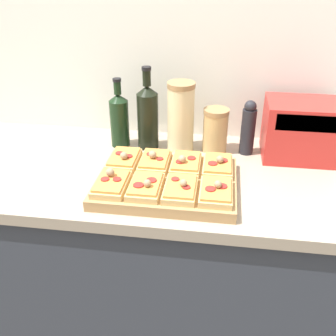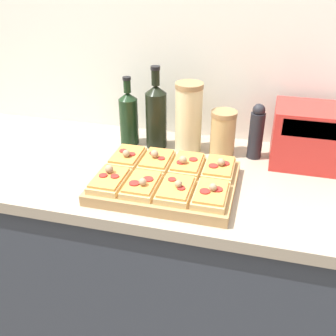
{
  "view_description": "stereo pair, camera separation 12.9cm",
  "coord_description": "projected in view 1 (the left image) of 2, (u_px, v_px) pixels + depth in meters",
  "views": [
    {
      "loc": [
        0.16,
        -0.88,
        1.56
      ],
      "look_at": [
        0.01,
        0.23,
        0.94
      ],
      "focal_mm": 42.0,
      "sensor_mm": 36.0,
      "label": 1
    },
    {
      "loc": [
        0.29,
        -0.86,
        1.56
      ],
      "look_at": [
        0.01,
        0.23,
        0.94
      ],
      "focal_mm": 42.0,
      "sensor_mm": 36.0,
      "label": 2
    }
  ],
  "objects": [
    {
      "name": "wall_back",
      "position": [
        183.0,
        43.0,
        1.52
      ],
      "size": [
        6.0,
        0.06,
        2.5
      ],
      "color": "silver",
      "rests_on": "ground_plane"
    },
    {
      "name": "kitchen_counter",
      "position": [
        170.0,
        263.0,
        1.61
      ],
      "size": [
        2.63,
        0.67,
        0.88
      ],
      "color": "#333842",
      "rests_on": "ground_plane"
    },
    {
      "name": "cutting_board",
      "position": [
        167.0,
        182.0,
        1.28
      ],
      "size": [
        0.45,
        0.35,
        0.04
      ],
      "primitive_type": "cube",
      "color": "#A37A4C",
      "rests_on": "kitchen_counter"
    },
    {
      "name": "pizza_slice_back_left",
      "position": [
        124.0,
        159.0,
        1.36
      ],
      "size": [
        0.1,
        0.15,
        0.05
      ],
      "color": "tan",
      "rests_on": "cutting_board"
    },
    {
      "name": "pizza_slice_back_midleft",
      "position": [
        155.0,
        161.0,
        1.35
      ],
      "size": [
        0.1,
        0.15,
        0.06
      ],
      "color": "tan",
      "rests_on": "cutting_board"
    },
    {
      "name": "pizza_slice_back_midright",
      "position": [
        186.0,
        163.0,
        1.33
      ],
      "size": [
        0.1,
        0.15,
        0.05
      ],
      "color": "tan",
      "rests_on": "cutting_board"
    },
    {
      "name": "pizza_slice_back_right",
      "position": [
        218.0,
        165.0,
        1.32
      ],
      "size": [
        0.1,
        0.15,
        0.05
      ],
      "color": "tan",
      "rests_on": "cutting_board"
    },
    {
      "name": "pizza_slice_front_left",
      "position": [
        111.0,
        183.0,
        1.22
      ],
      "size": [
        0.1,
        0.15,
        0.06
      ],
      "color": "tan",
      "rests_on": "cutting_board"
    },
    {
      "name": "pizza_slice_front_midleft",
      "position": [
        146.0,
        186.0,
        1.2
      ],
      "size": [
        0.1,
        0.15,
        0.05
      ],
      "color": "tan",
      "rests_on": "cutting_board"
    },
    {
      "name": "pizza_slice_front_midright",
      "position": [
        180.0,
        189.0,
        1.19
      ],
      "size": [
        0.1,
        0.15,
        0.05
      ],
      "color": "tan",
      "rests_on": "cutting_board"
    },
    {
      "name": "pizza_slice_front_right",
      "position": [
        216.0,
        191.0,
        1.18
      ],
      "size": [
        0.1,
        0.15,
        0.05
      ],
      "color": "tan",
      "rests_on": "cutting_board"
    },
    {
      "name": "olive_oil_bottle",
      "position": [
        119.0,
        119.0,
        1.52
      ],
      "size": [
        0.07,
        0.07,
        0.27
      ],
      "color": "black",
      "rests_on": "kitchen_counter"
    },
    {
      "name": "wine_bottle",
      "position": [
        148.0,
        116.0,
        1.5
      ],
      "size": [
        0.08,
        0.08,
        0.32
      ],
      "color": "black",
      "rests_on": "kitchen_counter"
    },
    {
      "name": "grain_jar_tall",
      "position": [
        181.0,
        117.0,
        1.48
      ],
      "size": [
        0.1,
        0.1,
        0.27
      ],
      "color": "beige",
      "rests_on": "kitchen_counter"
    },
    {
      "name": "grain_jar_short",
      "position": [
        215.0,
        130.0,
        1.49
      ],
      "size": [
        0.1,
        0.1,
        0.17
      ],
      "color": "tan",
      "rests_on": "kitchen_counter"
    },
    {
      "name": "pepper_mill",
      "position": [
        248.0,
        128.0,
        1.46
      ],
      "size": [
        0.05,
        0.05,
        0.21
      ],
      "color": "black",
      "rests_on": "kitchen_counter"
    },
    {
      "name": "toaster_oven",
      "position": [
        300.0,
        130.0,
        1.44
      ],
      "size": [
        0.28,
        0.2,
        0.21
      ],
      "color": "red",
      "rests_on": "kitchen_counter"
    }
  ]
}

